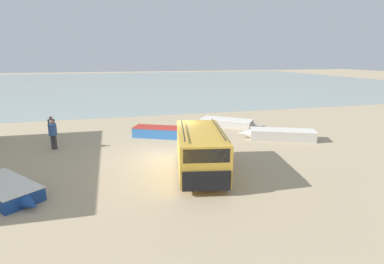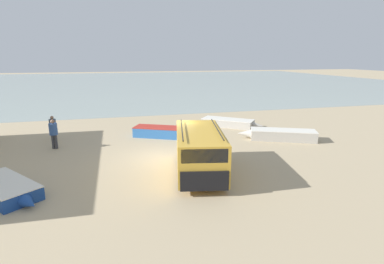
{
  "view_description": "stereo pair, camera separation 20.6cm",
  "coord_description": "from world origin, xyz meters",
  "px_view_note": "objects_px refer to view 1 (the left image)",
  "views": [
    {
      "loc": [
        -2.94,
        -15.47,
        5.34
      ],
      "look_at": [
        1.59,
        1.18,
        1.0
      ],
      "focal_mm": 28.0,
      "sensor_mm": 36.0,
      "label": 1
    },
    {
      "loc": [
        -2.74,
        -15.52,
        5.34
      ],
      "look_at": [
        1.59,
        1.18,
        1.0
      ],
      "focal_mm": 28.0,
      "sensor_mm": 36.0,
      "label": 2
    }
  ],
  "objects_px": {
    "fishing_rowboat_1": "(169,132)",
    "fishing_rowboat_3": "(229,123)",
    "parked_van": "(200,150)",
    "fisherman_1": "(53,132)",
    "fishing_rowboat_0": "(6,190)",
    "fisherman_0": "(52,126)",
    "fishing_rowboat_2": "(279,134)"
  },
  "relations": [
    {
      "from": "fishing_rowboat_1",
      "to": "fishing_rowboat_3",
      "type": "height_order",
      "value": "fishing_rowboat_1"
    },
    {
      "from": "parked_van",
      "to": "fisherman_1",
      "type": "height_order",
      "value": "parked_van"
    },
    {
      "from": "parked_van",
      "to": "fishing_rowboat_1",
      "type": "xyz_separation_m",
      "value": [
        -0.14,
        6.81,
        -0.8
      ]
    },
    {
      "from": "fishing_rowboat_0",
      "to": "fishing_rowboat_1",
      "type": "bearing_deg",
      "value": 93.53
    },
    {
      "from": "fishing_rowboat_0",
      "to": "fishing_rowboat_1",
      "type": "relative_size",
      "value": 0.73
    },
    {
      "from": "fishing_rowboat_1",
      "to": "fishing_rowboat_3",
      "type": "xyz_separation_m",
      "value": [
        5.15,
        1.99,
        -0.04
      ]
    },
    {
      "from": "fishing_rowboat_0",
      "to": "fishing_rowboat_3",
      "type": "distance_m",
      "value": 15.93
    },
    {
      "from": "parked_van",
      "to": "fisherman_1",
      "type": "bearing_deg",
      "value": -117.82
    },
    {
      "from": "fisherman_0",
      "to": "fishing_rowboat_2",
      "type": "bearing_deg",
      "value": 118.07
    },
    {
      "from": "fisherman_0",
      "to": "fisherman_1",
      "type": "relative_size",
      "value": 0.91
    },
    {
      "from": "fishing_rowboat_3",
      "to": "fisherman_1",
      "type": "bearing_deg",
      "value": -127.87
    },
    {
      "from": "fishing_rowboat_0",
      "to": "fishing_rowboat_2",
      "type": "xyz_separation_m",
      "value": [
        14.81,
        4.68,
        0.06
      ]
    },
    {
      "from": "parked_van",
      "to": "fisherman_0",
      "type": "height_order",
      "value": "parked_van"
    },
    {
      "from": "fishing_rowboat_1",
      "to": "fisherman_0",
      "type": "bearing_deg",
      "value": -162.64
    },
    {
      "from": "fishing_rowboat_1",
      "to": "fishing_rowboat_3",
      "type": "distance_m",
      "value": 5.52
    },
    {
      "from": "fishing_rowboat_1",
      "to": "fisherman_0",
      "type": "relative_size",
      "value": 3.29
    },
    {
      "from": "fishing_rowboat_3",
      "to": "fishing_rowboat_2",
      "type": "bearing_deg",
      "value": -29.45
    },
    {
      "from": "fishing_rowboat_0",
      "to": "fishing_rowboat_3",
      "type": "relative_size",
      "value": 0.89
    },
    {
      "from": "fishing_rowboat_0",
      "to": "fishing_rowboat_3",
      "type": "xyz_separation_m",
      "value": [
        13.05,
        9.13,
        0.02
      ]
    },
    {
      "from": "fishing_rowboat_1",
      "to": "fishing_rowboat_2",
      "type": "height_order",
      "value": "fishing_rowboat_1"
    },
    {
      "from": "fishing_rowboat_0",
      "to": "fishing_rowboat_2",
      "type": "height_order",
      "value": "fishing_rowboat_2"
    },
    {
      "from": "fishing_rowboat_0",
      "to": "fisherman_0",
      "type": "height_order",
      "value": "fisherman_0"
    },
    {
      "from": "fishing_rowboat_2",
      "to": "fishing_rowboat_0",
      "type": "bearing_deg",
      "value": 41.77
    },
    {
      "from": "fishing_rowboat_1",
      "to": "fishing_rowboat_2",
      "type": "distance_m",
      "value": 7.34
    },
    {
      "from": "parked_van",
      "to": "fisherman_0",
      "type": "relative_size",
      "value": 3.3
    },
    {
      "from": "fisherman_0",
      "to": "parked_van",
      "type": "bearing_deg",
      "value": 86.12
    },
    {
      "from": "fishing_rowboat_3",
      "to": "parked_van",
      "type": "bearing_deg",
      "value": -80.65
    },
    {
      "from": "fishing_rowboat_3",
      "to": "fisherman_0",
      "type": "xyz_separation_m",
      "value": [
        -12.7,
        -0.79,
        0.67
      ]
    },
    {
      "from": "fishing_rowboat_2",
      "to": "fisherman_1",
      "type": "height_order",
      "value": "fisherman_1"
    },
    {
      "from": "fishing_rowboat_0",
      "to": "fisherman_0",
      "type": "xyz_separation_m",
      "value": [
        0.35,
        8.35,
        0.69
      ]
    },
    {
      "from": "parked_van",
      "to": "fishing_rowboat_2",
      "type": "distance_m",
      "value": 8.09
    },
    {
      "from": "parked_van",
      "to": "fishing_rowboat_0",
      "type": "height_order",
      "value": "parked_van"
    }
  ]
}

